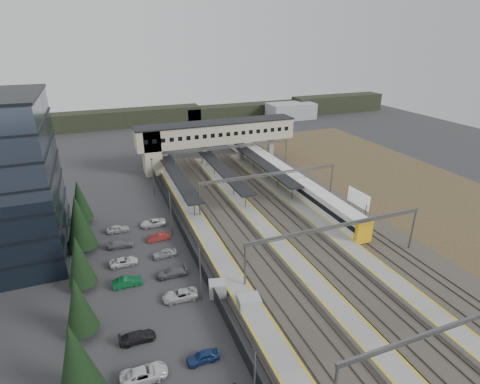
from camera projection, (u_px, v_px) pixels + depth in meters
name	position (u px, v px, depth m)	size (l,w,h in m)	color
ground	(238.00, 256.00, 57.51)	(220.00, 220.00, 0.00)	#2B2B2D
conifer_row	(78.00, 274.00, 44.97)	(4.42, 49.82, 9.50)	black
car_park	(156.00, 297.00, 47.58)	(10.67, 44.51, 1.29)	silver
lampposts	(183.00, 237.00, 54.21)	(0.50, 53.25, 8.07)	slate
fence	(188.00, 242.00, 59.24)	(0.08, 90.00, 2.00)	#26282B
relay_cabin_near	(249.00, 304.00, 45.58)	(2.87, 2.24, 2.23)	#999B9E
relay_cabin_far	(218.00, 289.00, 48.54)	(2.54, 2.27, 2.01)	#999B9E
rail_corridor	(277.00, 229.00, 64.79)	(34.00, 90.00, 0.92)	#37312A
canopies	(223.00, 170.00, 81.43)	(23.10, 30.00, 3.28)	black
footbridge	(206.00, 136.00, 92.93)	(40.40, 6.40, 11.20)	#C3B59B
gantries	(299.00, 201.00, 61.72)	(28.40, 62.28, 7.17)	slate
train	(277.00, 171.00, 86.38)	(3.02, 63.19, 3.81)	white
billboard	(358.00, 199.00, 69.06)	(0.43, 5.73, 4.82)	slate
scrub_east	(433.00, 199.00, 76.78)	(34.00, 120.00, 0.06)	#413722
treeline_far	(210.00, 113.00, 143.33)	(170.00, 19.00, 7.00)	black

